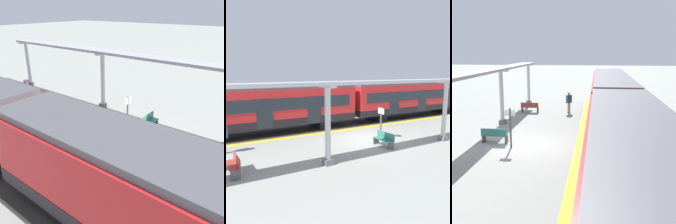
{
  "view_description": "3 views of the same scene",
  "coord_description": "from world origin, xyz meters",
  "views": [
    {
      "loc": [
        -9.54,
        -6.23,
        6.63
      ],
      "look_at": [
        -0.22,
        1.03,
        1.52
      ],
      "focal_mm": 39.23,
      "sensor_mm": 36.0,
      "label": 1
    },
    {
      "loc": [
        13.08,
        -9.87,
        4.5
      ],
      "look_at": [
        -0.35,
        -1.95,
        1.96
      ],
      "focal_mm": 40.13,
      "sensor_mm": 36.0,
      "label": 2
    },
    {
      "loc": [
        -3.84,
        15.49,
        5.2
      ],
      "look_at": [
        -1.83,
        -2.54,
        1.36
      ],
      "focal_mm": 47.0,
      "sensor_mm": 36.0,
      "label": 3
    }
  ],
  "objects": [
    {
      "name": "ground_plane",
      "position": [
        0.0,
        0.0,
        0.0
      ],
      "size": [
        176.0,
        176.0,
        0.0
      ],
      "primitive_type": "plane",
      "color": "#969A91"
    },
    {
      "name": "tactile_edge_strip",
      "position": [
        -3.0,
        0.0,
        0.0
      ],
      "size": [
        0.54,
        32.41,
        0.01
      ],
      "primitive_type": "cube",
      "color": "yellow",
      "rests_on": "ground"
    },
    {
      "name": "trackbed",
      "position": [
        -4.87,
        0.0,
        0.0
      ],
      "size": [
        3.2,
        44.41,
        0.01
      ],
      "primitive_type": "cube",
      "color": "#38332D",
      "rests_on": "ground"
    },
    {
      "name": "train_near_carriage",
      "position": [
        -4.87,
        -5.73,
        1.83
      ],
      "size": [
        2.65,
        14.62,
        3.48
      ],
      "color": "red",
      "rests_on": "ground"
    },
    {
      "name": "train_far_carriage",
      "position": [
        -4.87,
        9.46,
        1.83
      ],
      "size": [
        2.65,
        14.62,
        3.48
      ],
      "color": "red",
      "rests_on": "ground"
    },
    {
      "name": "canopy_pillar_second",
      "position": [
        2.82,
        -4.39,
        1.96
      ],
      "size": [
        1.1,
        0.44,
        3.87
      ],
      "color": "slate",
      "rests_on": "ground"
    },
    {
      "name": "canopy_pillar_third",
      "position": [
        2.82,
        4.2,
        1.96
      ],
      "size": [
        1.1,
        0.44,
        3.87
      ],
      "color": "slate",
      "rests_on": "ground"
    },
    {
      "name": "canopy_beam",
      "position": [
        2.82,
        0.01,
        3.95
      ],
      "size": [
        1.2,
        26.3,
        0.16
      ],
      "primitive_type": "cube",
      "color": "#A8AAB2",
      "rests_on": "canopy_pillar_nearest"
    },
    {
      "name": "bench_near_end",
      "position": [
        1.76,
        -8.49,
        0.44
      ],
      "size": [
        1.51,
        0.47,
        0.86
      ],
      "color": "brown",
      "rests_on": "ground"
    },
    {
      "name": "bench_mid_platform",
      "position": [
        1.88,
        -0.02,
        0.44
      ],
      "size": [
        1.5,
        0.45,
        0.86
      ],
      "color": "#30766C",
      "rests_on": "ground"
    },
    {
      "name": "platform_info_sign",
      "position": [
        0.71,
        0.67,
        1.33
      ],
      "size": [
        0.56,
        0.1,
        2.2
      ],
      "color": "#4C4C51",
      "rests_on": "ground"
    }
  ]
}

